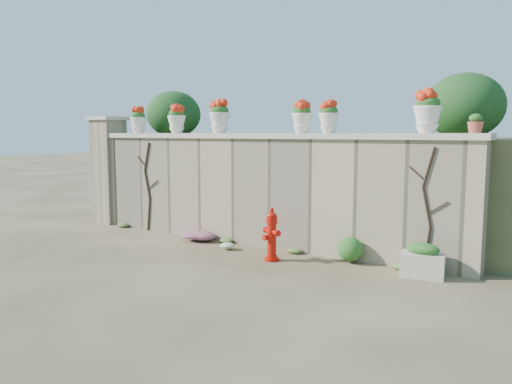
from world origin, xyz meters
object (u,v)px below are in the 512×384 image
Objects in this scene: fire_hydrant at (272,234)px; planter_box at (423,261)px; terracotta_pot at (475,124)px; urn_pot_0 at (138,121)px.

planter_box is (2.34, 0.43, -0.21)m from fire_hydrant.
terracotta_pot is at bearing 33.56° from planter_box.
urn_pot_0 reaches higher than terracotta_pot.
fire_hydrant is 2.39m from planter_box.
terracotta_pot is (0.53, 0.50, 1.99)m from planter_box.
urn_pot_0 is (-4.07, 0.93, 1.93)m from fire_hydrant.
fire_hydrant is 4.60m from urn_pot_0.
terracotta_pot reaches higher than fire_hydrant.
planter_box is 2.46× the size of terracotta_pot.
fire_hydrant is at bearing -179.41° from planter_box.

